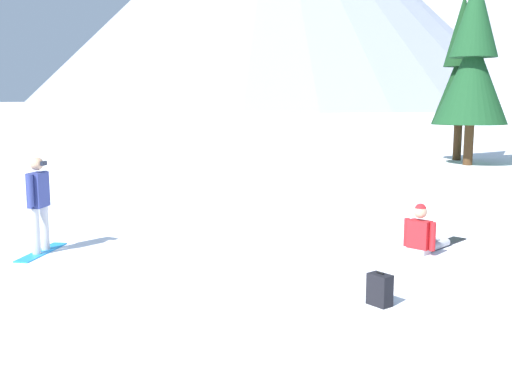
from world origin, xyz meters
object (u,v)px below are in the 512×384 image
Objects in this scene: pine_tree_slender at (461,71)px; pine_tree_short at (473,62)px; snowboarder_foreground at (39,202)px; snowboarder_midground at (424,235)px; backpack_black at (380,290)px.

pine_tree_slender is 0.94× the size of pine_tree_short.
pine_tree_short reaches higher than pine_tree_slender.
pine_tree_slender is at bearing 80.91° from snowboarder_foreground.
snowboarder_foreground is 7.09m from snowboarder_midground.
snowboarder_foreground reaches higher than backpack_black.
snowboarder_midground is at bearing 93.18° from backpack_black.
backpack_black is 0.06× the size of pine_tree_slender.
pine_tree_short is (-1.93, 15.79, 3.99)m from snowboarder_midground.
snowboarder_midground is 3.87× the size of backpack_black.
snowboarder_foreground is 0.22× the size of pine_tree_short.
backpack_black is at bearing -82.05° from pine_tree_slender.
snowboarder_midground is 3.26m from backpack_black.
backpack_black is 0.06× the size of pine_tree_short.
pine_tree_slender is at bearing 112.89° from pine_tree_short.
backpack_black is 19.59m from pine_tree_short.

